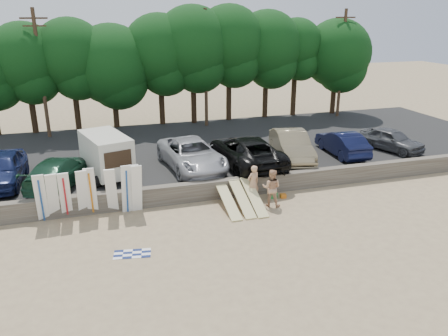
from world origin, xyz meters
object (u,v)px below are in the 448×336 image
at_px(beachgoer_b, 271,188).
at_px(car_3, 246,151).
at_px(car_2, 192,154).
at_px(beachgoer_a, 253,183).
at_px(car_0, 2,169).
at_px(cooler, 273,195).
at_px(box_trailer, 106,154).
at_px(car_6, 391,140).
at_px(car_1, 59,171).
at_px(car_5, 342,143).
at_px(car_4, 291,146).

bearing_deg(beachgoer_b, car_3, -62.68).
xyz_separation_m(car_2, beachgoer_a, (2.33, -4.03, -0.57)).
xyz_separation_m(car_0, cooler, (13.65, -4.34, -1.40)).
bearing_deg(box_trailer, car_6, -16.77).
distance_m(car_1, car_2, 7.29).
distance_m(car_6, beachgoer_a, 11.72).
bearing_deg(car_5, car_4, 1.73).
bearing_deg(car_3, box_trailer, -6.17).
height_order(car_2, beachgoer_a, car_2).
relative_size(car_6, beachgoer_b, 2.20).
bearing_deg(car_0, beachgoer_a, -17.06).
relative_size(car_1, car_3, 0.81).
distance_m(beachgoer_a, beachgoer_b, 1.07).
bearing_deg(cooler, car_0, 165.45).
bearing_deg(car_6, car_0, 158.59).
relative_size(box_trailer, car_4, 0.78).
relative_size(box_trailer, car_3, 0.65).
xyz_separation_m(car_0, beachgoer_a, (12.47, -4.40, -0.58)).
bearing_deg(box_trailer, car_0, 159.12).
height_order(car_5, beachgoer_a, car_5).
bearing_deg(cooler, box_trailer, 157.99).
relative_size(car_1, beachgoer_a, 2.65).
relative_size(beachgoer_a, beachgoer_b, 1.00).
relative_size(box_trailer, beachgoer_b, 2.13).
bearing_deg(car_1, car_0, 2.71).
xyz_separation_m(car_0, car_2, (10.14, -0.37, -0.02)).
bearing_deg(car_6, car_2, 158.94).
distance_m(box_trailer, car_6, 18.24).
xyz_separation_m(car_5, car_6, (3.63, -0.11, -0.03)).
bearing_deg(car_6, beachgoer_a, 178.76).
height_order(car_5, car_6, car_5).
distance_m(box_trailer, beachgoer_b, 9.21).
bearing_deg(car_0, beachgoer_b, -19.36).
bearing_deg(car_0, car_4, 0.57).
xyz_separation_m(box_trailer, beachgoer_a, (7.12, -3.95, -1.08)).
height_order(car_1, beachgoer_a, car_1).
relative_size(car_4, beachgoer_b, 2.72).
bearing_deg(box_trailer, car_5, -16.51).
distance_m(box_trailer, car_2, 4.82).
height_order(car_4, car_5, car_4).
bearing_deg(car_3, beachgoer_a, 72.80).
xyz_separation_m(car_4, car_6, (7.15, -0.17, -0.15)).
bearing_deg(beachgoer_a, car_0, -36.50).
xyz_separation_m(car_3, car_6, (10.24, 0.13, -0.16)).
xyz_separation_m(car_1, beachgoer_a, (9.61, -3.47, -0.47)).
distance_m(car_4, cooler, 4.94).
height_order(car_0, cooler, car_0).
bearing_deg(car_4, car_0, -170.41).
bearing_deg(car_2, car_6, -7.98).
distance_m(car_4, beachgoer_a, 5.57).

